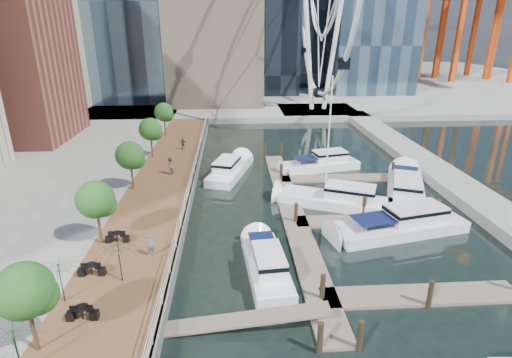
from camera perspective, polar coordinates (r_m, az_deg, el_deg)
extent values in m
plane|color=black|center=(26.19, 1.75, -14.52)|extent=(520.00, 520.00, 0.00)
cube|color=brown|center=(39.72, -13.31, -1.44)|extent=(6.00, 60.00, 1.00)
cube|color=#595954|center=(39.31, -9.00, -1.35)|extent=(0.25, 60.00, 1.00)
cube|color=gray|center=(124.16, -2.65, 13.97)|extent=(200.00, 114.00, 1.00)
cube|color=gray|center=(49.05, 23.42, 1.65)|extent=(4.00, 60.00, 1.00)
cube|color=gray|center=(76.44, 8.78, 9.48)|extent=(14.00, 12.00, 1.00)
cube|color=#6D6051|center=(35.07, 5.16, -4.70)|extent=(2.00, 32.00, 0.20)
cube|color=#6D6051|center=(26.84, 22.41, -15.08)|extent=(12.00, 2.00, 0.20)
cube|color=#6D6051|center=(34.73, 15.54, -5.70)|extent=(12.00, 2.00, 0.20)
cube|color=#6D6051|center=(43.49, 11.45, 0.12)|extent=(12.00, 2.00, 0.20)
cube|color=brown|center=(62.06, -31.31, 14.06)|extent=(12.00, 14.00, 20.00)
cube|color=#BCAD8E|center=(78.93, -30.64, 17.96)|extent=(14.00, 16.00, 28.00)
cylinder|color=white|center=(74.54, 7.38, 19.73)|extent=(0.80, 0.80, 26.00)
cylinder|color=white|center=(75.61, 11.33, 19.53)|extent=(0.80, 0.80, 26.00)
cylinder|color=#3F2B1C|center=(22.06, -29.21, -18.18)|extent=(0.20, 0.20, 2.40)
sphere|color=#265B1E|center=(20.90, -30.24, -13.61)|extent=(2.60, 2.60, 2.60)
cylinder|color=#3F2B1C|center=(29.87, -21.45, -6.43)|extent=(0.20, 0.20, 2.40)
sphere|color=#265B1E|center=(29.02, -21.98, -2.73)|extent=(2.60, 2.60, 2.60)
cylinder|color=#3F2B1C|center=(38.70, -17.25, 0.28)|extent=(0.20, 0.20, 2.40)
sphere|color=#265B1E|center=(38.05, -17.58, 3.24)|extent=(2.60, 2.60, 2.60)
cylinder|color=#3F2B1C|center=(47.99, -14.64, 4.45)|extent=(0.20, 0.20, 2.40)
sphere|color=#265B1E|center=(47.47, -14.87, 6.88)|extent=(2.60, 2.60, 2.60)
cylinder|color=#3F2B1C|center=(57.52, -12.88, 7.25)|extent=(0.20, 0.20, 2.40)
sphere|color=#265B1E|center=(57.09, -13.05, 9.30)|extent=(2.60, 2.60, 2.60)
imported|color=slate|center=(27.42, -14.82, -9.19)|extent=(0.62, 0.49, 1.50)
imported|color=#7F7057|center=(41.76, -12.20, 1.82)|extent=(0.93, 1.05, 1.81)
imported|color=#2E333A|center=(50.29, -10.37, 5.00)|extent=(0.91, 0.42, 1.52)
imported|color=#0F3913|center=(21.23, -31.00, -20.37)|extent=(2.70, 2.75, 2.33)
imported|color=#0E3315|center=(25.16, -18.90, -11.16)|extent=(3.07, 3.12, 2.58)
imported|color=#103B19|center=(24.68, -26.04, -13.15)|extent=(3.54, 3.57, 2.44)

